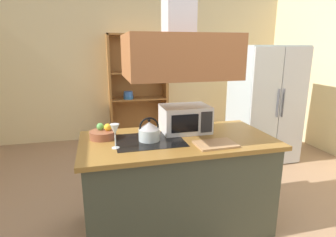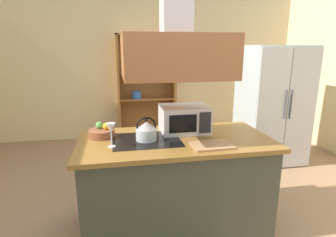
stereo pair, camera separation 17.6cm
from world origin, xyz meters
name	(u,v)px [view 2 (the right image)]	position (x,y,z in m)	size (l,w,h in m)	color
ground_plane	(178,221)	(0.00, 0.00, 0.00)	(7.80, 7.80, 0.00)	#926F52
wall_back	(144,67)	(0.00, 3.00, 1.35)	(6.00, 0.12, 2.70)	beige
kitchen_island	(175,183)	(-0.04, -0.04, 0.45)	(1.75, 0.90, 0.90)	#404333
range_hood	(176,42)	(-0.04, -0.04, 1.75)	(0.90, 0.70, 1.25)	#9F5D33
refrigerator	(272,105)	(1.74, 1.31, 0.87)	(0.90, 0.77, 1.74)	#AFBDBE
dish_cabinet	(146,94)	(0.01, 2.78, 0.86)	(1.07, 0.40, 1.94)	#965F2D
kettle	(146,131)	(-0.31, -0.04, 0.99)	(0.19, 0.19, 0.21)	#B4C2C5
cutting_board	(212,145)	(0.22, -0.30, 0.91)	(0.34, 0.24, 0.02)	#A77C52
microwave	(184,119)	(0.09, 0.15, 1.03)	(0.46, 0.35, 0.26)	silver
wine_glass_on_counter	(111,129)	(-0.61, -0.16, 1.05)	(0.08, 0.08, 0.21)	silver
fruit_bowl	(102,132)	(-0.70, 0.13, 0.94)	(0.24, 0.24, 0.13)	brown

